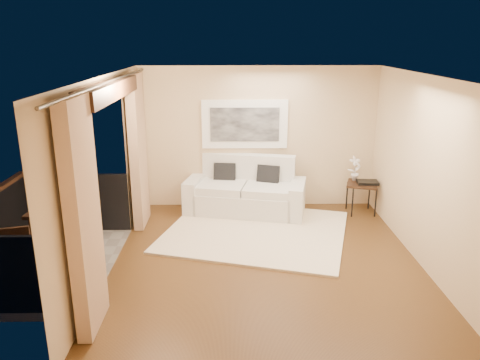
{
  "coord_description": "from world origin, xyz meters",
  "views": [
    {
      "loc": [
        -0.51,
        -6.28,
        3.19
      ],
      "look_at": [
        -0.38,
        0.73,
        1.05
      ],
      "focal_mm": 35.0,
      "sensor_mm": 36.0,
      "label": 1
    }
  ],
  "objects_px": {
    "sofa": "(246,193)",
    "side_table": "(362,186)",
    "orchid": "(355,168)",
    "balcony_chair_far": "(63,222)",
    "bistro_table": "(56,214)",
    "ice_bucket": "(44,199)",
    "balcony_chair_near": "(15,259)"
  },
  "relations": [
    {
      "from": "balcony_chair_far",
      "to": "sofa",
      "type": "bearing_deg",
      "value": -139.33
    },
    {
      "from": "side_table",
      "to": "orchid",
      "type": "bearing_deg",
      "value": 123.35
    },
    {
      "from": "sofa",
      "to": "ice_bucket",
      "type": "xyz_separation_m",
      "value": [
        -3.05,
        -1.79,
        0.52
      ]
    },
    {
      "from": "orchid",
      "to": "balcony_chair_far",
      "type": "height_order",
      "value": "orchid"
    },
    {
      "from": "ice_bucket",
      "to": "balcony_chair_near",
      "type": "bearing_deg",
      "value": -87.68
    },
    {
      "from": "orchid",
      "to": "side_table",
      "type": "bearing_deg",
      "value": -56.65
    },
    {
      "from": "orchid",
      "to": "ice_bucket",
      "type": "xyz_separation_m",
      "value": [
        -5.11,
        -1.86,
        0.07
      ]
    },
    {
      "from": "orchid",
      "to": "balcony_chair_near",
      "type": "xyz_separation_m",
      "value": [
        -5.06,
        -3.07,
        -0.3
      ]
    },
    {
      "from": "orchid",
      "to": "balcony_chair_far",
      "type": "relative_size",
      "value": 0.52
    },
    {
      "from": "orchid",
      "to": "ice_bucket",
      "type": "height_order",
      "value": "orchid"
    },
    {
      "from": "orchid",
      "to": "ice_bucket",
      "type": "relative_size",
      "value": 2.37
    },
    {
      "from": "orchid",
      "to": "bistro_table",
      "type": "relative_size",
      "value": 0.6
    },
    {
      "from": "sofa",
      "to": "bistro_table",
      "type": "bearing_deg",
      "value": -134.09
    },
    {
      "from": "side_table",
      "to": "bistro_table",
      "type": "xyz_separation_m",
      "value": [
        -5.02,
        -1.82,
        0.18
      ]
    },
    {
      "from": "orchid",
      "to": "bistro_table",
      "type": "xyz_separation_m",
      "value": [
        -4.91,
        -1.99,
        -0.11
      ]
    },
    {
      "from": "orchid",
      "to": "balcony_chair_far",
      "type": "xyz_separation_m",
      "value": [
        -4.88,
        -1.82,
        -0.3
      ]
    },
    {
      "from": "balcony_chair_far",
      "to": "ice_bucket",
      "type": "bearing_deg",
      "value": 18.03
    },
    {
      "from": "sofa",
      "to": "side_table",
      "type": "bearing_deg",
      "value": 9.43
    },
    {
      "from": "orchid",
      "to": "balcony_chair_near",
      "type": "height_order",
      "value": "orchid"
    },
    {
      "from": "sofa",
      "to": "balcony_chair_near",
      "type": "height_order",
      "value": "sofa"
    },
    {
      "from": "balcony_chair_near",
      "to": "balcony_chair_far",
      "type": "bearing_deg",
      "value": 66.79
    },
    {
      "from": "ice_bucket",
      "to": "side_table",
      "type": "bearing_deg",
      "value": 17.97
    },
    {
      "from": "sofa",
      "to": "balcony_chair_far",
      "type": "relative_size",
      "value": 2.58
    },
    {
      "from": "balcony_chair_near",
      "to": "ice_bucket",
      "type": "bearing_deg",
      "value": 77.46
    },
    {
      "from": "bistro_table",
      "to": "balcony_chair_near",
      "type": "xyz_separation_m",
      "value": [
        -0.15,
        -1.08,
        -0.18
      ]
    },
    {
      "from": "bistro_table",
      "to": "side_table",
      "type": "bearing_deg",
      "value": 19.92
    },
    {
      "from": "bistro_table",
      "to": "balcony_chair_far",
      "type": "xyz_separation_m",
      "value": [
        0.03,
        0.16,
        -0.19
      ]
    },
    {
      "from": "side_table",
      "to": "orchid",
      "type": "relative_size",
      "value": 1.43
    },
    {
      "from": "balcony_chair_near",
      "to": "orchid",
      "type": "bearing_deg",
      "value": 16.37
    },
    {
      "from": "sofa",
      "to": "side_table",
      "type": "height_order",
      "value": "sofa"
    },
    {
      "from": "side_table",
      "to": "bistro_table",
      "type": "bearing_deg",
      "value": -160.08
    },
    {
      "from": "orchid",
      "to": "balcony_chair_far",
      "type": "bearing_deg",
      "value": -159.51
    }
  ]
}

